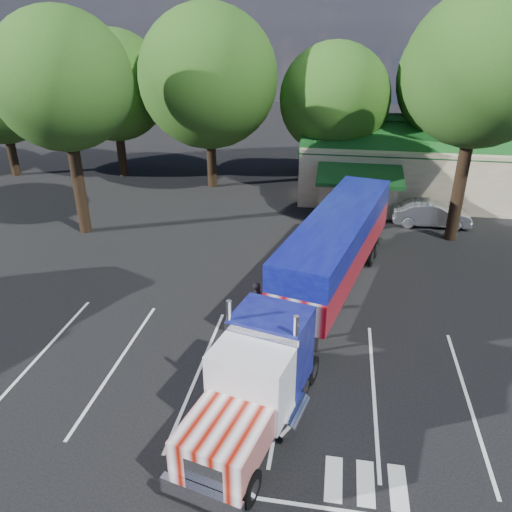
% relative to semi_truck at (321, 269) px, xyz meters
% --- Properties ---
extents(ground, '(120.00, 120.00, 0.00)m').
position_rel_semi_truck_xyz_m(ground, '(-4.20, 1.36, -2.31)').
color(ground, black).
rests_on(ground, ground).
extents(event_hall, '(24.20, 14.12, 5.55)m').
position_rel_semi_truck_xyz_m(event_hall, '(9.53, 19.17, -0.10)').
color(event_hall, beige).
rests_on(event_hall, ground).
extents(tree_row_b, '(8.40, 8.40, 11.35)m').
position_rel_semi_truck_xyz_m(tree_row_b, '(-17.20, 19.16, 4.82)').
color(tree_row_b, black).
rests_on(tree_row_b, ground).
extents(tree_row_c, '(10.00, 10.00, 13.05)m').
position_rel_semi_truck_xyz_m(tree_row_c, '(-9.20, 17.56, 5.72)').
color(tree_row_c, black).
rests_on(tree_row_c, ground).
extents(tree_row_d, '(8.00, 8.00, 10.60)m').
position_rel_semi_truck_xyz_m(tree_row_d, '(-0.20, 18.86, 4.27)').
color(tree_row_d, black).
rests_on(tree_row_d, ground).
extents(tree_row_e, '(9.60, 9.60, 12.90)m').
position_rel_semi_truck_xyz_m(tree_row_e, '(8.80, 19.36, 5.77)').
color(tree_row_e, black).
rests_on(tree_row_e, ground).
extents(tree_near_left, '(7.60, 7.60, 12.65)m').
position_rel_semi_truck_xyz_m(tree_near_left, '(-14.70, 7.36, 6.50)').
color(tree_near_left, black).
rests_on(tree_near_left, ground).
extents(tree_near_right, '(8.00, 8.00, 13.50)m').
position_rel_semi_truck_xyz_m(tree_near_right, '(7.30, 9.86, 7.15)').
color(tree_near_right, black).
rests_on(tree_near_right, ground).
extents(semi_truck, '(6.98, 19.53, 4.09)m').
position_rel_semi_truck_xyz_m(semi_truck, '(0.00, 0.00, 0.00)').
color(semi_truck, black).
rests_on(semi_truck, ground).
extents(woman, '(0.56, 0.74, 1.84)m').
position_rel_semi_truck_xyz_m(woman, '(-2.60, -0.78, -1.39)').
color(woman, black).
rests_on(woman, ground).
extents(bicycle, '(0.86, 1.81, 0.91)m').
position_rel_semi_truck_xyz_m(bicycle, '(-2.40, 4.78, -1.86)').
color(bicycle, black).
rests_on(bicycle, ground).
extents(silver_sedan, '(4.79, 1.76, 1.57)m').
position_rel_semi_truck_xyz_m(silver_sedan, '(6.39, 11.86, -1.53)').
color(silver_sedan, '#B6B7BE').
rests_on(silver_sedan, ground).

